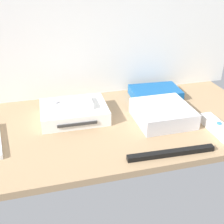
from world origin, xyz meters
The scene contains 8 objects.
ground_plane centered at (0.00, 0.00, -1.00)cm, with size 100.00×48.00×2.00cm, color #9E7F5B.
back_wall centered at (0.00, 24.60, 32.00)cm, with size 110.00×1.20×64.00cm, color white.
game_console centered at (-11.02, 6.48, 2.20)cm, with size 21.25×16.76×4.40cm.
mini_computer centered at (16.04, -2.28, 2.64)cm, with size 17.07×17.07×5.30cm.
network_router centered at (20.71, 15.10, 1.70)cm, with size 18.64×13.10×3.40cm.
remote_wand centered at (29.04, -13.44, 1.51)cm, with size 3.70×14.82×3.40cm.
remote_classic_pad centered at (-12.53, 6.07, 5.41)cm, with size 14.42×8.04×2.40cm.
sensor_bar centered at (10.81, -20.26, 0.70)cm, with size 24.00×1.80×1.40cm, color black.
Camera 1 is at (-19.83, -75.51, 45.16)cm, focal length 45.73 mm.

